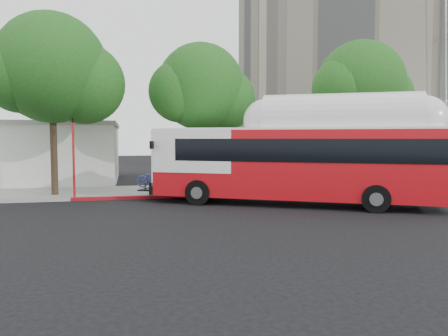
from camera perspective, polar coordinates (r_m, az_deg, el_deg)
The scene contains 10 objects.
ground at distance 19.99m, azimuth 2.59°, elevation -5.19°, with size 120.00×120.00×0.00m, color black.
sidewalk at distance 26.25m, azimuth -1.02°, elevation -2.81°, with size 60.00×5.00×0.15m, color gray.
curb_strip at distance 23.73m, azimuth 0.19°, elevation -3.54°, with size 60.00×0.30×0.15m, color gray.
red_curb_segment at distance 23.28m, azimuth -7.06°, elevation -3.71°, with size 10.00×0.32×0.16m, color maroon.
street_tree_left at distance 25.12m, azimuth -20.47°, elevation 11.56°, with size 6.67×5.80×9.74m.
street_tree_mid at distance 25.67m, azimuth -2.16°, elevation 10.07°, with size 5.75×5.00×8.62m.
street_tree_right at distance 28.99m, azimuth 18.15°, elevation 9.87°, with size 6.21×5.40×9.18m.
apartment_tower at distance 54.36m, azimuth 14.22°, elevation 19.27°, with size 18.00×18.00×37.00m.
transit_bus at distance 20.88m, azimuth 9.16°, elevation 0.55°, with size 13.64×8.71×4.18m.
signal_pole at distance 23.47m, azimuth -19.05°, elevation 1.23°, with size 0.12×0.40×4.18m.
Camera 1 is at (-5.03, -19.08, 3.19)m, focal length 35.00 mm.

